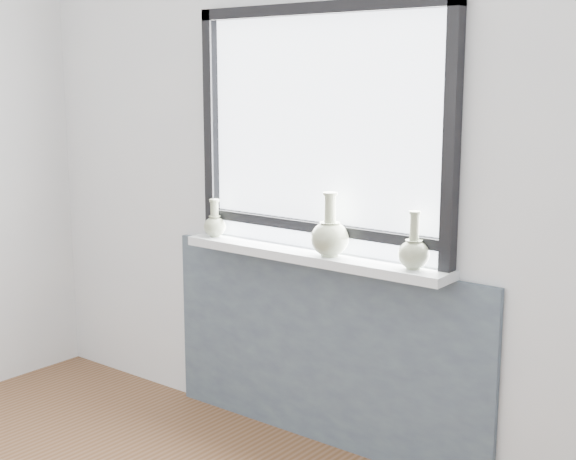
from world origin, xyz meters
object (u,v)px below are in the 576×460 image
Objects in this scene: vase_c at (414,251)px; vase_a at (215,224)px; vase_b at (330,236)px; windowsill at (311,256)px.

vase_a is at bearing -179.53° from vase_c.
vase_b reaches higher than vase_a.
vase_b reaches higher than vase_c.
vase_a is 0.67m from vase_b.
windowsill is at bearing 179.79° from vase_c.
vase_c is at bearing 2.33° from vase_b.
vase_c is (1.07, 0.01, 0.01)m from vase_a.
vase_c reaches higher than windowsill.
vase_b is 1.18× the size of vase_c.
vase_a is 1.07m from vase_c.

